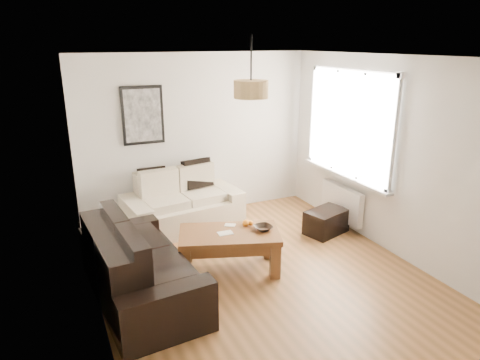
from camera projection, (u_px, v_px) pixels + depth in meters
name	position (u px, v px, depth m)	size (l,w,h in m)	color
floor	(260.00, 274.00, 5.36)	(4.50, 4.50, 0.00)	brown
ceiling	(264.00, 56.00, 4.55)	(3.80, 4.50, 0.00)	white
wall_back	(197.00, 136.00, 6.90)	(3.80, 0.04, 2.60)	silver
wall_front	(410.00, 260.00, 3.01)	(3.80, 0.04, 2.60)	silver
wall_left	(89.00, 198.00, 4.20)	(0.04, 4.50, 2.60)	silver
wall_right	(389.00, 156.00, 5.71)	(0.04, 4.50, 2.60)	silver
window_bay	(350.00, 124.00, 6.29)	(0.14, 1.90, 1.60)	white
radiator	(342.00, 203.00, 6.65)	(0.10, 0.90, 0.52)	white
poster	(143.00, 115.00, 6.41)	(0.62, 0.04, 0.87)	black
pendant_shade	(251.00, 89.00, 4.93)	(0.40, 0.40, 0.20)	tan
loveseat_cream	(182.00, 201.00, 6.59)	(1.72, 0.94, 0.85)	beige
sofa_leather	(140.00, 262.00, 4.77)	(1.96, 0.96, 0.85)	black
coffee_table	(229.00, 251.00, 5.41)	(1.23, 0.67, 0.50)	brown
ottoman	(326.00, 222.00, 6.45)	(0.63, 0.40, 0.36)	black
cushion_left	(153.00, 181.00, 6.52)	(0.41, 0.13, 0.41)	black
cushion_right	(197.00, 173.00, 6.80)	(0.46, 0.14, 0.46)	black
fruit_bowl	(263.00, 228.00, 5.39)	(0.23, 0.23, 0.06)	black
orange_a	(248.00, 223.00, 5.51)	(0.07, 0.07, 0.07)	orange
orange_b	(251.00, 223.00, 5.50)	(0.07, 0.07, 0.07)	orange
orange_c	(246.00, 223.00, 5.50)	(0.09, 0.09, 0.09)	orange
papers	(225.00, 233.00, 5.30)	(0.18, 0.13, 0.01)	white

